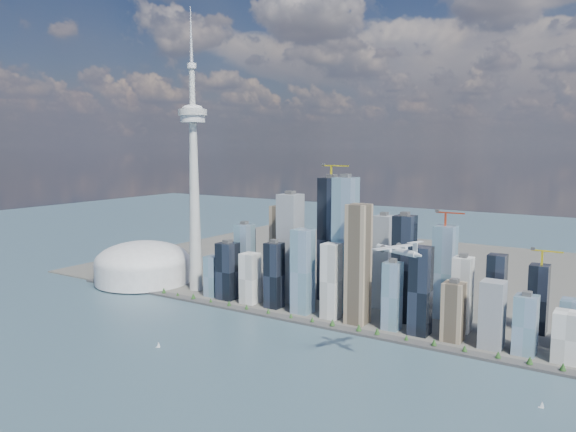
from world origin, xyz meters
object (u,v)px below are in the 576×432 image
Objects in this scene: dome_stadium at (143,265)px; airplane at (397,250)px; needle_tower at (194,174)px; sailboat_east at (542,406)px; sailboat_west at (158,346)px.

airplane reaches higher than dome_stadium.
airplane is (503.60, -200.54, -69.24)m from needle_tower.
needle_tower reaches higher than sailboat_east.
dome_stadium is 683.15m from airplane.
sailboat_east is at bearing -14.84° from needle_tower.
dome_stadium is at bearing 166.60° from sailboat_east.
dome_stadium is at bearing 114.86° from sailboat_west.
sailboat_west is 508.33m from sailboat_east.
airplane reaches higher than sailboat_east.
airplane is at bearing -16.49° from dome_stadium.
sailboat_west is 1.07× the size of sailboat_east.
sailboat_west is at bearing -58.02° from needle_tower.
airplane is at bearing -21.71° from needle_tower.
dome_stadium is at bearing -172.96° from airplane.
sailboat_west is at bearing -144.44° from airplane.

